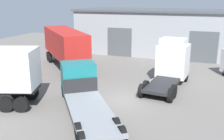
{
  "coord_description": "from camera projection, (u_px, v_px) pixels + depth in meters",
  "views": [
    {
      "loc": [
        5.52,
        -17.1,
        7.26
      ],
      "look_at": [
        -1.58,
        2.03,
        1.6
      ],
      "focal_mm": 42.0,
      "sensor_mm": 36.0,
      "label": 1
    }
  ],
  "objects": [
    {
      "name": "ground_plane",
      "position": [
        123.0,
        100.0,
        19.24
      ],
      "size": [
        60.0,
        60.0,
        0.0
      ],
      "primitive_type": "plane",
      "color": "slate"
    },
    {
      "name": "flatbed_truck_teal",
      "position": [
        82.0,
        87.0,
        18.2
      ],
      "size": [
        7.1,
        8.36,
        2.67
      ],
      "rotation": [
        0.0,
        0.0,
        2.21
      ],
      "color": "#197075",
      "rests_on": "ground_plane"
    },
    {
      "name": "tractor_unit_white",
      "position": [
        171.0,
        63.0,
        22.51
      ],
      "size": [
        3.16,
        6.77,
        3.92
      ],
      "rotation": [
        0.0,
        0.0,
        1.47
      ],
      "color": "silver",
      "rests_on": "ground_plane"
    },
    {
      "name": "container_trailer_orange",
      "position": [
        65.0,
        44.0,
        27.45
      ],
      "size": [
        8.56,
        8.74,
        4.01
      ],
      "rotation": [
        0.0,
        0.0,
        -0.8
      ],
      "color": "red",
      "rests_on": "ground_plane"
    },
    {
      "name": "warehouse_building",
      "position": [
        165.0,
        32.0,
        34.65
      ],
      "size": [
        23.33,
        8.34,
        5.77
      ],
      "color": "#93999E",
      "rests_on": "ground_plane"
    }
  ]
}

